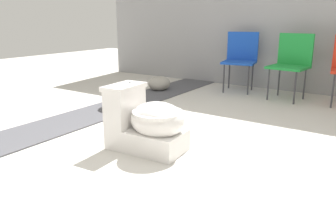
{
  "coord_description": "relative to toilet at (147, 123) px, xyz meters",
  "views": [
    {
      "loc": [
        1.41,
        -1.85,
        1.01
      ],
      "look_at": [
        -0.09,
        0.39,
        0.3
      ],
      "focal_mm": 35.0,
      "sensor_mm": 36.0,
      "label": 1
    }
  ],
  "objects": [
    {
      "name": "ground_plane",
      "position": [
        0.08,
        -0.09,
        -0.22
      ],
      "size": [
        14.0,
        14.0,
        0.0
      ],
      "primitive_type": "plane",
      "color": "beige"
    },
    {
      "name": "gravel_strip",
      "position": [
        -1.1,
        0.41,
        -0.21
      ],
      "size": [
        0.56,
        8.0,
        0.01
      ],
      "primitive_type": "cube",
      "color": "#4C4C51",
      "rests_on": "ground"
    },
    {
      "name": "toilet",
      "position": [
        0.0,
        0.0,
        0.0
      ],
      "size": [
        0.65,
        0.42,
        0.52
      ],
      "rotation": [
        0.0,
        0.0,
        0.07
      ],
      "color": "white",
      "rests_on": "ground"
    },
    {
      "name": "folding_chair_left",
      "position": [
        -0.25,
        2.56,
        0.29
      ],
      "size": [
        0.51,
        0.51,
        0.83
      ],
      "rotation": [
        0.0,
        0.0,
        -1.38
      ],
      "color": "#1947B2",
      "rests_on": "ground"
    },
    {
      "name": "folding_chair_middle",
      "position": [
        0.48,
        2.43,
        0.29
      ],
      "size": [
        0.49,
        0.49,
        0.83
      ],
      "rotation": [
        0.0,
        0.0,
        -1.69
      ],
      "color": "#1E8C38",
      "rests_on": "ground"
    },
    {
      "name": "boulder_near",
      "position": [
        -1.2,
        1.88,
        -0.11
      ],
      "size": [
        0.4,
        0.42,
        0.21
      ],
      "primitive_type": "ellipsoid",
      "rotation": [
        0.0,
        0.0,
        1.01
      ],
      "color": "gray",
      "rests_on": "ground"
    },
    {
      "name": "boulder_far",
      "position": [
        -1.02,
        0.8,
        -0.09
      ],
      "size": [
        0.43,
        0.39,
        0.27
      ],
      "primitive_type": "ellipsoid",
      "rotation": [
        0.0,
        0.0,
        0.11
      ],
      "color": "#B7B2AD",
      "rests_on": "ground"
    }
  ]
}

